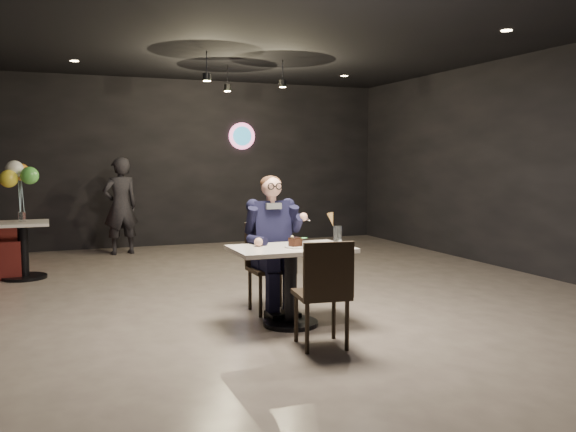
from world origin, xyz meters
name	(u,v)px	position (x,y,z in m)	size (l,w,h in m)	color
floor	(290,292)	(0.00, 0.00, 0.00)	(9.00, 9.00, 0.00)	gray
wall_sign	(242,136)	(0.80, 4.47, 2.00)	(0.50, 0.06, 0.50)	pink
pendant_lights	(239,68)	(0.00, 2.00, 2.88)	(1.40, 1.20, 0.36)	black
main_table	(291,286)	(-0.52, -1.32, 0.38)	(1.10, 0.70, 0.75)	white
chair_far	(271,268)	(-0.52, -0.77, 0.46)	(0.42, 0.46, 0.92)	black
chair_near	(321,292)	(-0.52, -2.01, 0.46)	(0.42, 0.46, 0.92)	black
seated_man	(271,243)	(-0.52, -0.77, 0.72)	(0.60, 0.80, 1.44)	black
dessert_plate	(297,247)	(-0.48, -1.38, 0.76)	(0.23, 0.23, 0.01)	white
cake_slice	(295,242)	(-0.49, -1.37, 0.80)	(0.10, 0.08, 0.07)	black
mint_leaf	(304,238)	(-0.42, -1.42, 0.84)	(0.07, 0.04, 0.01)	#287D39
sundae_glass	(338,236)	(-0.07, -1.39, 0.84)	(0.08, 0.08, 0.18)	silver
wafer_cone	(332,220)	(-0.11, -1.36, 0.99)	(0.06, 0.06, 0.13)	tan
booth_bench	(3,230)	(-3.25, 3.07, 0.54)	(0.54, 2.18, 1.09)	#4C1210
side_table	(23,248)	(-2.95, 2.07, 0.41)	(0.66, 0.66, 0.82)	white
balloon_vase	(22,217)	(-2.95, 2.07, 0.82)	(0.09, 0.09, 0.14)	silver
balloon_bunch	(21,184)	(-2.95, 2.07, 1.24)	(0.42, 0.42, 0.69)	yellow
passerby	(120,206)	(-1.52, 3.74, 0.80)	(0.58, 0.38, 1.60)	black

